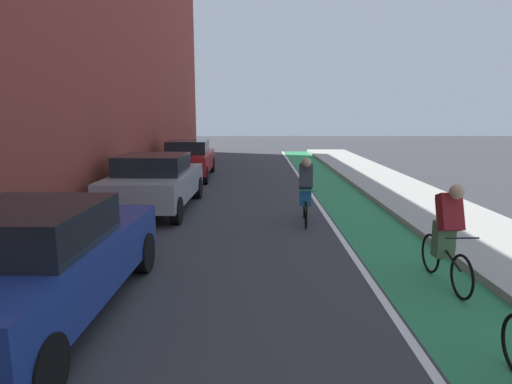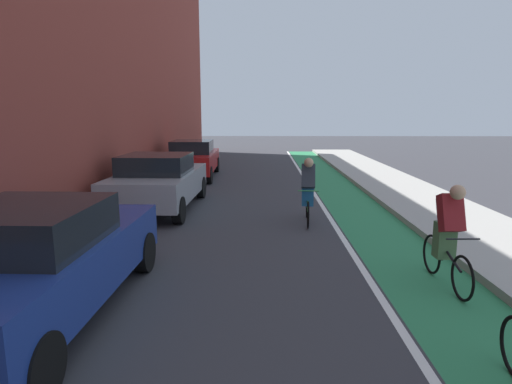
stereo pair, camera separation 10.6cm
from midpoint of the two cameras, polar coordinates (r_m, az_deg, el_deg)
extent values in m
plane|color=#38383D|center=(9.58, -0.30, -5.45)|extent=(81.47, 81.47, 0.00)
cube|color=#2D8451|center=(11.82, 13.92, -2.69)|extent=(1.60, 37.03, 0.00)
cube|color=white|center=(11.65, 9.59, -2.72)|extent=(0.12, 37.03, 0.00)
cube|color=#A8A59E|center=(12.44, 23.33, -2.27)|extent=(2.57, 37.03, 0.14)
cube|color=navy|center=(6.23, -26.24, -8.85)|extent=(1.93, 4.45, 0.70)
cube|color=black|center=(5.89, -27.69, -4.22)|extent=(1.66, 1.88, 0.55)
cylinder|color=black|center=(8.11, -25.85, -7.07)|extent=(0.23, 0.66, 0.66)
cylinder|color=black|center=(7.48, -14.21, -7.74)|extent=(0.23, 0.66, 0.66)
cylinder|color=black|center=(4.66, -26.23, -20.18)|extent=(0.23, 0.66, 0.66)
cube|color=#9EA0A8|center=(12.12, -12.49, 0.96)|extent=(2.05, 4.35, 0.70)
cube|color=black|center=(11.83, -12.86, 3.54)|extent=(1.75, 1.85, 0.55)
cylinder|color=black|center=(13.93, -14.31, 0.64)|extent=(0.24, 0.67, 0.66)
cylinder|color=black|center=(13.53, -7.07, 0.60)|extent=(0.24, 0.67, 0.66)
cylinder|color=black|center=(10.96, -19.05, -2.22)|extent=(0.24, 0.67, 0.66)
cylinder|color=black|center=(10.45, -9.91, -2.40)|extent=(0.24, 0.67, 0.66)
cube|color=red|center=(17.88, -8.14, 4.09)|extent=(1.87, 4.47, 0.70)
cube|color=black|center=(17.61, -8.29, 5.87)|extent=(1.60, 1.90, 0.55)
cylinder|color=black|center=(19.67, -9.80, 3.59)|extent=(0.24, 0.67, 0.66)
cylinder|color=black|center=(19.48, -5.12, 3.63)|extent=(0.24, 0.67, 0.66)
cylinder|color=black|center=(16.43, -11.66, 2.20)|extent=(0.24, 0.67, 0.66)
cylinder|color=black|center=(16.19, -6.06, 2.24)|extent=(0.24, 0.67, 0.66)
torus|color=black|center=(6.86, 26.07, -10.22)|extent=(0.06, 0.65, 0.65)
torus|color=black|center=(7.76, 22.60, -7.61)|extent=(0.06, 0.65, 0.65)
cylinder|color=black|center=(7.24, 24.36, -7.19)|extent=(0.07, 0.96, 0.33)
cylinder|color=black|center=(7.38, 23.81, -6.18)|extent=(0.04, 0.12, 0.55)
cylinder|color=black|center=(6.77, 26.15, -5.62)|extent=(0.48, 0.04, 0.02)
cube|color=#4C7247|center=(7.29, 24.10, -5.82)|extent=(0.29, 0.25, 0.56)
cube|color=maroon|center=(7.07, 24.81, -2.52)|extent=(0.33, 0.41, 0.60)
sphere|color=tan|center=(6.87, 25.57, -0.04)|extent=(0.22, 0.22, 0.22)
cube|color=#333842|center=(7.17, 24.40, -2.15)|extent=(0.27, 0.28, 0.39)
torus|color=black|center=(9.95, 7.22, -3.05)|extent=(0.09, 0.63, 0.63)
torus|color=black|center=(10.97, 7.04, -1.78)|extent=(0.09, 0.63, 0.63)
cylinder|color=#338C3F|center=(10.42, 7.15, -1.20)|extent=(0.11, 0.96, 0.33)
cylinder|color=#338C3F|center=(10.58, 7.13, -0.58)|extent=(0.04, 0.12, 0.55)
cylinder|color=#338C3F|center=(9.92, 7.28, 0.15)|extent=(0.48, 0.06, 0.02)
cube|color=#1E598C|center=(10.49, 7.15, -0.29)|extent=(0.30, 0.26, 0.56)
cube|color=#333842|center=(10.29, 7.24, 2.10)|extent=(0.35, 0.42, 0.60)
sphere|color=tan|center=(10.09, 7.31, 3.88)|extent=(0.22, 0.22, 0.22)
camera|label=1|loc=(0.05, -89.63, 0.07)|focal=30.19mm
camera|label=2|loc=(0.05, 90.37, -0.07)|focal=30.19mm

